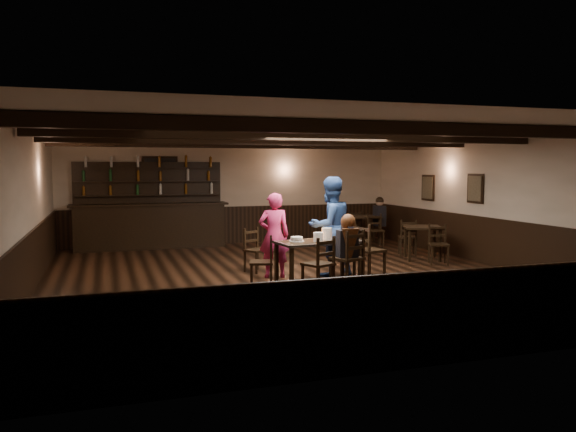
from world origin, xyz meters
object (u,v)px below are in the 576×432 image
object	(u,v)px
chair_near_left	(322,260)
man_blue	(330,226)
chair_near_right	(351,254)
bar_counter	(150,220)
cake	(297,239)
dining_table	(319,246)
woman_pink	(274,235)

from	to	relation	value
chair_near_left	man_blue	xyz separation A→B (m)	(0.69, 1.33, 0.40)
chair_near_right	bar_counter	bearing A→B (deg)	115.73
chair_near_right	man_blue	distance (m)	1.22
chair_near_left	cake	size ratio (longest dim) A/B	3.50
dining_table	cake	size ratio (longest dim) A/B	5.89
chair_near_left	chair_near_right	world-z (taller)	chair_near_right
chair_near_left	woman_pink	bearing A→B (deg)	104.28
man_blue	bar_counter	bearing A→B (deg)	-72.59
chair_near_left	chair_near_right	distance (m)	0.62
woman_pink	man_blue	xyz separation A→B (m)	(1.07, -0.15, 0.15)
woman_pink	bar_counter	distance (m)	5.04
man_blue	bar_counter	xyz separation A→B (m)	(-2.98, 4.82, -0.22)
dining_table	man_blue	distance (m)	0.74
chair_near_right	bar_counter	distance (m)	6.64
man_blue	bar_counter	size ratio (longest dim) A/B	0.48
woman_pink	cake	distance (m)	0.68
cake	bar_counter	size ratio (longest dim) A/B	0.07
chair_near_right	woman_pink	world-z (taller)	woman_pink
chair_near_left	cake	distance (m)	0.89
dining_table	chair_near_right	size ratio (longest dim) A/B	1.56
dining_table	bar_counter	distance (m)	5.92
dining_table	chair_near_right	bearing A→B (deg)	-61.55
woman_pink	dining_table	bearing A→B (deg)	141.66
chair_near_right	cake	distance (m)	1.03
chair_near_right	cake	bearing A→B (deg)	138.18
chair_near_right	bar_counter	xyz separation A→B (m)	(-2.88, 5.98, 0.14)
woman_pink	bar_counter	xyz separation A→B (m)	(-1.91, 4.67, -0.07)
dining_table	woman_pink	world-z (taller)	woman_pink
man_blue	bar_counter	distance (m)	5.67
woman_pink	chair_near_left	bearing A→B (deg)	112.94
dining_table	woman_pink	size ratio (longest dim) A/B	0.99
woman_pink	cake	bearing A→B (deg)	118.11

